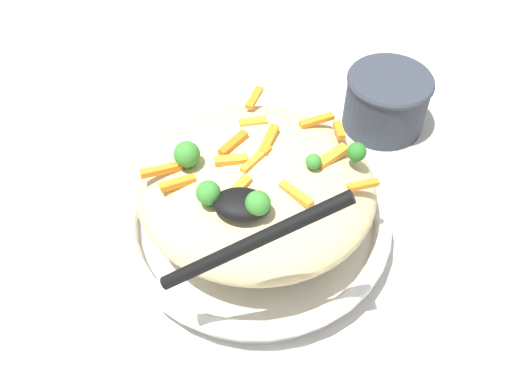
# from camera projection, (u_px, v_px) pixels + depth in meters

# --- Properties ---
(ground_plane) EXTENTS (2.40, 2.40, 0.00)m
(ground_plane) POSITION_uv_depth(u_px,v_px,m) (256.00, 233.00, 0.68)
(ground_plane) COLOR beige
(serving_bowl) EXTENTS (0.31, 0.31, 0.04)m
(serving_bowl) POSITION_uv_depth(u_px,v_px,m) (256.00, 221.00, 0.66)
(serving_bowl) COLOR white
(serving_bowl) RESTS_ON ground_plane
(pasta_mound) EXTENTS (0.26, 0.25, 0.08)m
(pasta_mound) POSITION_uv_depth(u_px,v_px,m) (256.00, 187.00, 0.62)
(pasta_mound) COLOR #DBC689
(pasta_mound) RESTS_ON serving_bowl
(carrot_piece_0) EXTENTS (0.02, 0.03, 0.01)m
(carrot_piece_0) POSITION_uv_depth(u_px,v_px,m) (239.00, 188.00, 0.56)
(carrot_piece_0) COLOR orange
(carrot_piece_0) RESTS_ON pasta_mound
(carrot_piece_1) EXTENTS (0.04, 0.03, 0.01)m
(carrot_piece_1) POSITION_uv_depth(u_px,v_px,m) (317.00, 120.00, 0.63)
(carrot_piece_1) COLOR orange
(carrot_piece_1) RESTS_ON pasta_mound
(carrot_piece_2) EXTENTS (0.02, 0.04, 0.01)m
(carrot_piece_2) POSITION_uv_depth(u_px,v_px,m) (269.00, 140.00, 0.60)
(carrot_piece_2) COLOR orange
(carrot_piece_2) RESTS_ON pasta_mound
(carrot_piece_3) EXTENTS (0.03, 0.02, 0.01)m
(carrot_piece_3) POSITION_uv_depth(u_px,v_px,m) (363.00, 185.00, 0.57)
(carrot_piece_3) COLOR orange
(carrot_piece_3) RESTS_ON pasta_mound
(carrot_piece_4) EXTENTS (0.03, 0.02, 0.01)m
(carrot_piece_4) POSITION_uv_depth(u_px,v_px,m) (253.00, 122.00, 0.63)
(carrot_piece_4) COLOR orange
(carrot_piece_4) RESTS_ON pasta_mound
(carrot_piece_5) EXTENTS (0.03, 0.02, 0.01)m
(carrot_piece_5) POSITION_uv_depth(u_px,v_px,m) (231.00, 160.00, 0.58)
(carrot_piece_5) COLOR orange
(carrot_piece_5) RESTS_ON pasta_mound
(carrot_piece_6) EXTENTS (0.04, 0.03, 0.01)m
(carrot_piece_6) POSITION_uv_depth(u_px,v_px,m) (296.00, 194.00, 0.56)
(carrot_piece_6) COLOR orange
(carrot_piece_6) RESTS_ON pasta_mound
(carrot_piece_7) EXTENTS (0.04, 0.02, 0.01)m
(carrot_piece_7) POSITION_uv_depth(u_px,v_px,m) (161.00, 170.00, 0.58)
(carrot_piece_7) COLOR orange
(carrot_piece_7) RESTS_ON pasta_mound
(carrot_piece_8) EXTENTS (0.03, 0.04, 0.01)m
(carrot_piece_8) POSITION_uv_depth(u_px,v_px,m) (233.00, 143.00, 0.60)
(carrot_piece_8) COLOR orange
(carrot_piece_8) RESTS_ON pasta_mound
(carrot_piece_9) EXTENTS (0.04, 0.02, 0.01)m
(carrot_piece_9) POSITION_uv_depth(u_px,v_px,m) (177.00, 183.00, 0.57)
(carrot_piece_9) COLOR orange
(carrot_piece_9) RESTS_ON pasta_mound
(carrot_piece_10) EXTENTS (0.01, 0.03, 0.01)m
(carrot_piece_10) POSITION_uv_depth(u_px,v_px,m) (339.00, 130.00, 0.62)
(carrot_piece_10) COLOR orange
(carrot_piece_10) RESTS_ON pasta_mound
(carrot_piece_11) EXTENTS (0.03, 0.04, 0.01)m
(carrot_piece_11) POSITION_uv_depth(u_px,v_px,m) (254.00, 162.00, 0.58)
(carrot_piece_11) COLOR orange
(carrot_piece_11) RESTS_ON pasta_mound
(carrot_piece_12) EXTENTS (0.04, 0.04, 0.01)m
(carrot_piece_12) POSITION_uv_depth(u_px,v_px,m) (332.00, 156.00, 0.59)
(carrot_piece_12) COLOR orange
(carrot_piece_12) RESTS_ON pasta_mound
(carrot_piece_13) EXTENTS (0.02, 0.04, 0.01)m
(carrot_piece_13) POSITION_uv_depth(u_px,v_px,m) (254.00, 98.00, 0.66)
(carrot_piece_13) COLOR orange
(carrot_piece_13) RESTS_ON pasta_mound
(broccoli_floret_0) EXTENTS (0.02, 0.02, 0.02)m
(broccoli_floret_0) POSITION_uv_depth(u_px,v_px,m) (357.00, 152.00, 0.59)
(broccoli_floret_0) COLOR #296820
(broccoli_floret_0) RESTS_ON pasta_mound
(broccoli_floret_1) EXTENTS (0.02, 0.02, 0.02)m
(broccoli_floret_1) POSITION_uv_depth(u_px,v_px,m) (314.00, 159.00, 0.58)
(broccoli_floret_1) COLOR #377928
(broccoli_floret_1) RESTS_ON pasta_mound
(broccoli_floret_2) EXTENTS (0.02, 0.02, 0.03)m
(broccoli_floret_2) POSITION_uv_depth(u_px,v_px,m) (208.00, 193.00, 0.54)
(broccoli_floret_2) COLOR #377928
(broccoli_floret_2) RESTS_ON pasta_mound
(broccoli_floret_3) EXTENTS (0.03, 0.03, 0.03)m
(broccoli_floret_3) POSITION_uv_depth(u_px,v_px,m) (187.00, 155.00, 0.57)
(broccoli_floret_3) COLOR #377928
(broccoli_floret_3) RESTS_ON pasta_mound
(broccoli_floret_4) EXTENTS (0.02, 0.02, 0.03)m
(broccoli_floret_4) POSITION_uv_depth(u_px,v_px,m) (258.00, 204.00, 0.53)
(broccoli_floret_4) COLOR #377928
(broccoli_floret_4) RESTS_ON pasta_mound
(serving_spoon) EXTENTS (0.16, 0.12, 0.10)m
(serving_spoon) POSITION_uv_depth(u_px,v_px,m) (246.00, 217.00, 0.51)
(serving_spoon) COLOR black
(serving_spoon) RESTS_ON pasta_mound
(companion_bowl) EXTENTS (0.11, 0.11, 0.08)m
(companion_bowl) POSITION_uv_depth(u_px,v_px,m) (386.00, 100.00, 0.77)
(companion_bowl) COLOR #333842
(companion_bowl) RESTS_ON ground_plane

